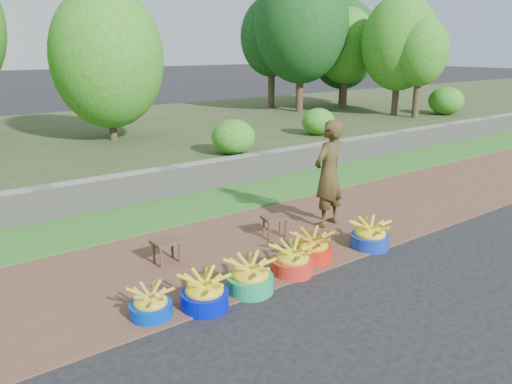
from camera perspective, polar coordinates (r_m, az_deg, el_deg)
ground_plane at (r=6.33m, az=7.52°, el=-9.13°), size 120.00×120.00×0.00m
dirt_shoulder at (r=7.19m, az=0.56°, el=-5.69°), size 80.00×2.50×0.02m
grass_verge at (r=8.77m, az=-7.40°, el=-1.64°), size 80.00×1.50×0.04m
retaining_wall at (r=9.42m, az=-10.02°, el=1.13°), size 80.00×0.35×0.55m
earth_bank at (r=13.88m, az=-19.32°, el=5.24°), size 80.00×10.00×0.50m
vegetation at (r=13.02m, az=-26.78°, el=15.49°), size 30.74×7.96×4.90m
basin_a at (r=5.38m, az=-11.94°, el=-12.47°), size 0.44×0.44×0.33m
basin_b at (r=5.46m, az=-5.91°, el=-11.41°), size 0.52×0.52×0.39m
basin_c at (r=5.76m, az=-0.69°, el=-9.68°), size 0.54×0.54×0.40m
basin_d at (r=6.21m, az=4.16°, el=-7.81°), size 0.52×0.52×0.39m
basin_e at (r=6.60m, az=6.43°, el=-6.33°), size 0.53×0.53×0.39m
basin_f at (r=7.13m, az=12.90°, el=-4.88°), size 0.53×0.53×0.40m
stool_left at (r=6.51m, az=-10.20°, el=-5.93°), size 0.37×0.29×0.31m
stool_right at (r=7.27m, az=2.17°, el=-3.27°), size 0.40×0.34×0.31m
vendor_woman at (r=7.66m, az=8.29°, el=2.07°), size 0.67×0.51×1.64m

